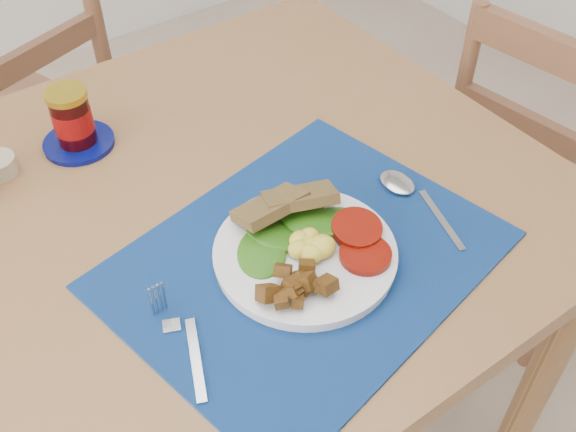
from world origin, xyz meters
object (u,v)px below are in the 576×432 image
Objects in this scene: chair_far at (13,99)px; jam_on_saucer at (73,122)px; breakfast_plate at (304,253)px; chair_end at (541,152)px.

chair_far is 0.52m from jam_on_saucer.
breakfast_plate is 0.45m from jam_on_saucer.
chair_far is at bearing 39.60° from chair_end.
chair_end is 4.16× the size of breakfast_plate.
jam_on_saucer is (-0.87, 0.32, 0.26)m from chair_end.
jam_on_saucer reaches higher than breakfast_plate.
chair_far is 0.92m from breakfast_plate.
chair_end reaches higher than breakfast_plate.
chair_far reaches higher than jam_on_saucer.
breakfast_plate is at bearing 79.16° from chair_far.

